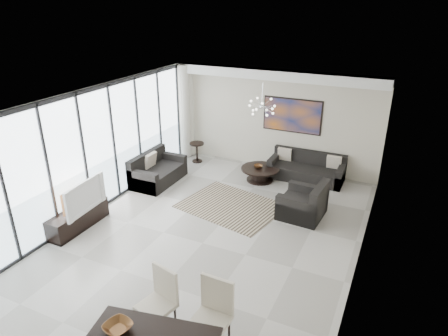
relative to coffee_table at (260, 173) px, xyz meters
The scene contains 17 objects.
room_shell 3.66m from the coffee_table, 82.10° to the right, with size 6.00×9.00×2.90m.
window_wall 4.62m from the coffee_table, 129.81° to the right, with size 0.37×8.95×2.90m.
soffit 2.71m from the coffee_table, 89.27° to the left, with size 5.98×0.40×0.26m, color white.
painting 1.86m from the coffee_table, 64.20° to the left, with size 1.68×0.04×0.98m, color #B65D19.
chandelier 2.35m from the coffee_table, 71.16° to the right, with size 0.66×0.66×0.71m.
rug 1.72m from the coffee_table, 93.49° to the right, with size 2.31×1.78×0.01m, color black.
coffee_table is the anchor object (origin of this frame).
bowl_coffee 0.21m from the coffee_table, behind, with size 0.24×0.24×0.08m, color brown.
sofa_main 1.31m from the coffee_table, 29.96° to the left, with size 2.05×0.84×0.74m.
loveseat 2.84m from the coffee_table, 153.25° to the right, with size 0.90×1.61×0.80m.
armchair 2.14m from the coffee_table, 41.42° to the right, with size 1.02×1.07×0.85m.
side_table 2.29m from the coffee_table, 168.33° to the left, with size 0.45×0.45×0.61m.
tv_console 4.88m from the coffee_table, 124.31° to the right, with size 0.42×1.49×0.47m, color black.
television 4.80m from the coffee_table, 122.91° to the right, with size 1.20×0.16×0.69m, color gray.
dining_chair_nw 5.74m from the coffee_table, 84.65° to the right, with size 0.59×0.59×1.06m.
dining_chair_ne 5.82m from the coffee_table, 76.18° to the right, with size 0.52×0.52×1.11m.
bowl_dining 6.60m from the coffee_table, 86.11° to the right, with size 0.36×0.36×0.09m, color brown.
Camera 1 is at (3.38, -6.14, 4.72)m, focal length 32.00 mm.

